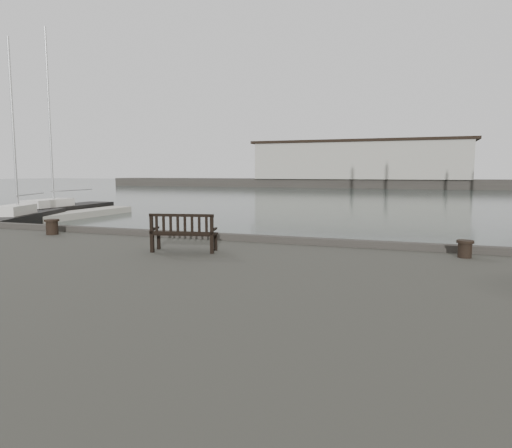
% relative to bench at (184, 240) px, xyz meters
% --- Properties ---
extents(ground, '(400.00, 400.00, 0.00)m').
position_rel_bench_xyz_m(ground, '(0.46, 2.30, -1.85)').
color(ground, black).
rests_on(ground, ground).
extents(pontoon, '(2.00, 24.00, 0.50)m').
position_rel_bench_xyz_m(pontoon, '(-19.54, 12.30, -1.60)').
color(pontoon, '#9C9C90').
rests_on(pontoon, ground).
extents(breakwater, '(140.00, 9.50, 12.20)m').
position_rel_bench_xyz_m(breakwater, '(-4.10, 94.30, 2.44)').
color(breakwater, '#383530').
rests_on(breakwater, ground).
extents(bench, '(1.68, 0.88, 0.92)m').
position_rel_bench_xyz_m(bench, '(0.00, 0.00, 0.00)').
color(bench, black).
rests_on(bench, quay).
extents(bollard_left, '(0.58, 0.58, 0.48)m').
position_rel_bench_xyz_m(bollard_left, '(-5.42, 1.36, -0.05)').
color(bollard_left, black).
rests_on(bollard_left, quay).
extents(bollard_right, '(0.46, 0.46, 0.40)m').
position_rel_bench_xyz_m(bollard_right, '(6.46, 1.47, -0.09)').
color(bollard_right, black).
rests_on(bollard_right, quay).
extents(yacht_b, '(3.31, 11.78, 15.16)m').
position_rel_bench_xyz_m(yacht_b, '(-22.03, 19.41, -1.61)').
color(yacht_b, black).
rests_on(yacht_b, ground).
extents(yacht_c, '(5.48, 9.48, 12.57)m').
position_rel_bench_xyz_m(yacht_c, '(-19.38, 13.23, -1.61)').
color(yacht_c, black).
rests_on(yacht_c, ground).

